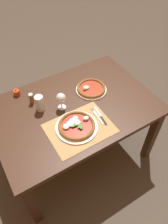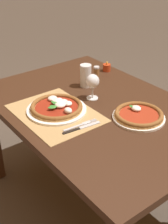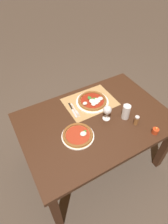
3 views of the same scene
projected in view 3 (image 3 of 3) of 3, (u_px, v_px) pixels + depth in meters
ground_plane at (93, 160)px, 2.27m from camera, size 24.00×24.00×0.00m
dining_table at (95, 126)px, 1.81m from camera, size 1.39×0.95×0.74m
paper_placemat at (90, 102)px, 1.90m from camera, size 0.50×0.38×0.00m
pizza_near at (93, 101)px, 1.88m from camera, size 0.33×0.33×0.05m
pizza_far at (78, 135)px, 1.59m from camera, size 0.28×0.28×0.05m
wine_glass at (107, 111)px, 1.67m from camera, size 0.08×0.08×0.16m
pint_glass at (126, 112)px, 1.71m from camera, size 0.07×0.07×0.15m
fork at (75, 110)px, 1.82m from camera, size 0.03×0.20×0.00m
knife at (73, 110)px, 1.81m from camera, size 0.04×0.22×0.01m
votive_candle at (155, 131)px, 1.61m from camera, size 0.06×0.06×0.07m
pepper_shaker at (136, 120)px, 1.66m from camera, size 0.04×0.04×0.10m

